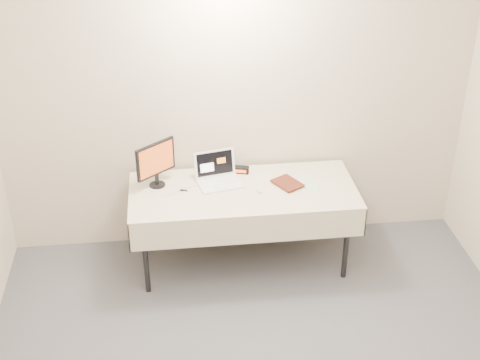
{
  "coord_description": "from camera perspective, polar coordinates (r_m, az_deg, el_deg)",
  "views": [
    {
      "loc": [
        -0.58,
        -2.62,
        3.52
      ],
      "look_at": [
        -0.03,
        1.99,
        0.86
      ],
      "focal_mm": 50.0,
      "sensor_mm": 36.0,
      "label": 1
    }
  ],
  "objects": [
    {
      "name": "table",
      "position": [
        5.49,
        0.27,
        -1.37
      ],
      "size": [
        1.86,
        0.81,
        0.74
      ],
      "color": "black",
      "rests_on": "ground"
    },
    {
      "name": "alarm_clock",
      "position": [
        5.69,
        0.08,
        0.88
      ],
      "size": [
        0.15,
        0.09,
        0.06
      ],
      "rotation": [
        0.0,
        0.0,
        -0.27
      ],
      "color": "black",
      "rests_on": "table"
    },
    {
      "name": "book",
      "position": [
        5.43,
        3.38,
        0.41
      ],
      "size": [
        0.17,
        0.11,
        0.24
      ],
      "primitive_type": "imported",
      "rotation": [
        0.0,
        0.0,
        0.52
      ],
      "color": "maroon",
      "rests_on": "table"
    },
    {
      "name": "paper_form",
      "position": [
        5.56,
        5.95,
        -0.36
      ],
      "size": [
        0.16,
        0.28,
        0.0
      ],
      "primitive_type": "cube",
      "rotation": [
        0.0,
        0.0,
        0.24
      ],
      "color": "#B6E0B2",
      "rests_on": "table"
    },
    {
      "name": "monitor",
      "position": [
        5.45,
        -7.21,
        1.6
      ],
      "size": [
        0.31,
        0.25,
        0.39
      ],
      "rotation": [
        0.0,
        0.0,
        0.67
      ],
      "color": "black",
      "rests_on": "table"
    },
    {
      "name": "back_wall",
      "position": [
        5.59,
        -0.29,
        6.97
      ],
      "size": [
        4.0,
        0.1,
        2.7
      ],
      "primitive_type": "cube",
      "color": "beige",
      "rests_on": "ground"
    },
    {
      "name": "laptop",
      "position": [
        5.55,
        -1.92,
        0.41
      ],
      "size": [
        0.4,
        0.36,
        0.24
      ],
      "rotation": [
        0.0,
        0.0,
        0.21
      ],
      "color": "white",
      "rests_on": "table"
    },
    {
      "name": "clicker",
      "position": [
        5.43,
        1.63,
        -0.91
      ],
      "size": [
        0.06,
        0.08,
        0.02
      ],
      "primitive_type": "ellipsoid",
      "rotation": [
        0.0,
        0.0,
        0.27
      ],
      "color": "silver",
      "rests_on": "table"
    },
    {
      "name": "usb_dongle",
      "position": [
        5.46,
        -4.82,
        -0.9
      ],
      "size": [
        0.06,
        0.04,
        0.01
      ],
      "primitive_type": "cube",
      "rotation": [
        0.0,
        0.0,
        -0.36
      ],
      "color": "black",
      "rests_on": "table"
    }
  ]
}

